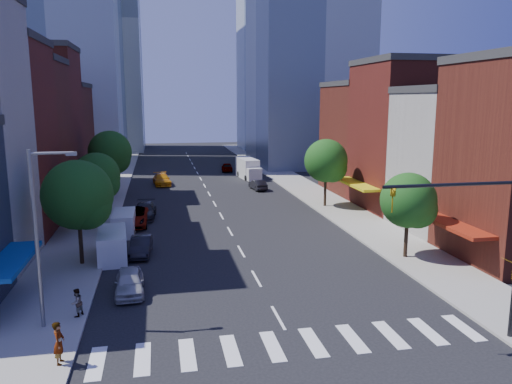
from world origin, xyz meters
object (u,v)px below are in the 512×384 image
Objects in this scene: taxi at (162,180)px; pedestrian_far at (77,303)px; parked_car_second at (141,246)px; parked_car_rear at (144,211)px; parked_car_front at (130,282)px; parked_car_third at (133,217)px; box_truck at (248,169)px; cargo_van_near at (112,245)px; traffic_car_far at (227,167)px; pedestrian_near at (59,343)px; cargo_van_far at (124,223)px; traffic_car_oncoming at (258,185)px.

taxi is 3.42× the size of pedestrian_far.
parked_car_rear is (0.00, 11.95, 0.06)m from parked_car_second.
parked_car_rear is (0.44, 19.51, 0.03)m from parked_car_front.
parked_car_second is 9.29m from parked_car_third.
box_truck reaches higher than parked_car_front.
cargo_van_near is at bearing -120.74° from box_truck.
traffic_car_far is at bearing -163.05° from pedestrian_far.
parked_car_second is 0.57× the size of box_truck.
pedestrian_near is at bearing -92.27° from parked_car_third.
taxi is 15.25m from traffic_car_far.
cargo_van_far reaches higher than parked_car_rear.
pedestrian_near is (-17.46, -50.28, -0.24)m from box_truck.
parked_car_rear is at bearing 73.11° from traffic_car_far.
parked_car_third is at bearing -105.77° from parked_car_rear.
pedestrian_far is (-3.00, -22.60, 0.17)m from parked_car_rear.
pedestrian_near reaches higher than pedestrian_far.
pedestrian_near is (-3.00, -15.55, 0.43)m from parked_car_second.
cargo_van_far is at bearing -102.30° from parked_car_rear.
parked_car_rear is at bearing 93.65° from parked_car_second.
parked_car_front is 7.10m from cargo_van_near.
parked_car_third is at bearing 99.57° from parked_car_second.
traffic_car_far is at bearing 67.22° from cargo_van_near.
cargo_van_near is 1.13× the size of cargo_van_far.
parked_car_second is at bearing -75.86° from cargo_van_far.
parked_car_rear is at bearing -100.96° from taxi.
box_truck reaches higher than taxi.
taxi reaches higher than parked_car_front.
pedestrian_near is (-2.04, -24.78, 0.30)m from parked_car_third.
parked_car_rear is 1.23× the size of traffic_car_far.
pedestrian_far is (-17.46, -45.40, -0.44)m from box_truck.
cargo_van_near is at bearing -95.29° from parked_car_rear.
parked_car_second is 31.15m from taxi.
pedestrian_near is 4.89m from pedestrian_far.
traffic_car_oncoming is at bearing 50.22° from cargo_van_far.
parked_car_rear is 1.28× the size of traffic_car_oncoming.
cargo_van_far is 2.36× the size of pedestrian_near.
parked_car_rear is 0.98× the size of taxi.
cargo_van_near is 10.07m from pedestrian_far.
cargo_van_near reaches higher than parked_car_third.
cargo_van_far is 21.95m from pedestrian_near.
parked_car_rear reaches higher than parked_car_front.
traffic_car_oncoming is 17.24m from traffic_car_far.
traffic_car_oncoming is at bearing 46.86° from parked_car_rear.
parked_car_second is at bearing -118.41° from box_truck.
parked_car_third is at bearing -1.67° from pedestrian_near.
pedestrian_far is at bearing 79.12° from traffic_car_far.
cargo_van_near is 0.98× the size of taxi.
parked_car_front is at bearing 59.54° from traffic_car_oncoming.
taxi is (3.87, 31.74, -0.29)m from cargo_van_near.
parked_car_rear reaches higher than traffic_car_oncoming.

